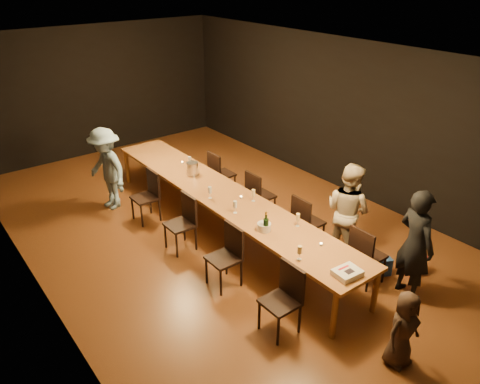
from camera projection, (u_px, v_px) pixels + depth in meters
ground at (223, 232)px, 8.17m from camera, size 10.00×10.00×0.00m
room_shell at (221, 117)px, 7.25m from camera, size 6.04×10.04×3.02m
table at (223, 196)px, 7.86m from camera, size 0.90×6.00×0.75m
chair_right_0 at (368, 254)px, 6.73m from camera, size 0.42×0.42×0.93m
chair_right_1 at (308, 221)px, 7.58m from camera, size 0.42×0.42×0.93m
chair_right_2 at (261, 195)px, 8.43m from camera, size 0.42×0.42×0.93m
chair_right_3 at (222, 173)px, 9.28m from camera, size 0.42×0.42×0.93m
chair_left_0 at (280, 302)px, 5.80m from camera, size 0.42×0.42×0.93m
chair_left_1 at (223, 258)px, 6.65m from camera, size 0.42×0.42×0.93m
chair_left_2 at (180, 224)px, 7.50m from camera, size 0.42×0.42×0.93m
chair_left_3 at (145, 197)px, 8.35m from camera, size 0.42×0.42×0.93m
woman_birthday at (415, 245)px, 6.31m from camera, size 0.51×0.67×1.64m
woman_tan at (348, 211)px, 7.23m from camera, size 0.63×0.79×1.57m
man_blue at (107, 169)px, 8.67m from camera, size 0.73×1.09×1.58m
child at (403, 329)px, 5.32m from camera, size 0.49×0.33×0.99m
gift_bag_red at (418, 265)px, 7.04m from camera, size 0.25×0.14×0.28m
gift_bag_blue at (383, 266)px, 7.02m from camera, size 0.26×0.23×0.28m
birthday_cake at (347, 273)px, 5.79m from camera, size 0.35×0.29×0.08m
plate_stack at (264, 227)px, 6.76m from camera, size 0.26×0.26×0.11m
champagne_bottle at (266, 222)px, 6.66m from camera, size 0.10×0.10×0.33m
ice_bucket at (192, 169)px, 8.49m from camera, size 0.29×0.29×0.24m
wineglass_0 at (300, 253)px, 6.07m from camera, size 0.06×0.06×0.21m
wineglass_1 at (298, 220)px, 6.84m from camera, size 0.06×0.06×0.21m
wineglass_2 at (235, 207)px, 7.20m from camera, size 0.06×0.06×0.21m
wineglass_3 at (253, 195)px, 7.56m from camera, size 0.06×0.06×0.21m
wineglass_4 at (210, 193)px, 7.65m from camera, size 0.06×0.06×0.21m
wineglass_5 at (190, 162)px, 8.81m from camera, size 0.06×0.06×0.21m
tealight_near at (321, 244)px, 6.42m from camera, size 0.05×0.05×0.03m
tealight_mid at (241, 197)px, 7.69m from camera, size 0.05×0.05×0.03m
tealight_far at (182, 163)px, 9.01m from camera, size 0.05×0.05×0.03m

